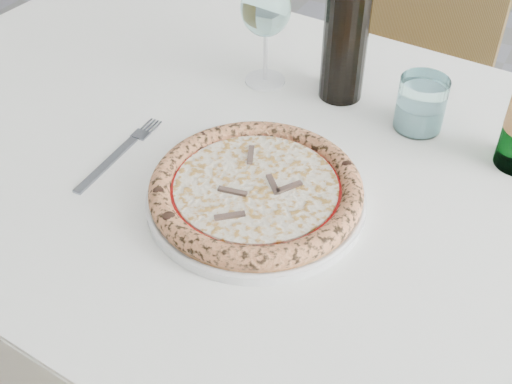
% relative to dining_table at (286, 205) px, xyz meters
% --- Properties ---
extents(floor, '(5.00, 6.00, 0.02)m').
position_rel_dining_table_xyz_m(floor, '(0.10, 0.23, -0.68)').
color(floor, slate).
rests_on(floor, ground).
extents(dining_table, '(1.56, 0.98, 0.76)m').
position_rel_dining_table_xyz_m(dining_table, '(0.00, 0.00, 0.00)').
color(dining_table, brown).
rests_on(dining_table, floor).
extents(chair_far, '(0.48, 0.48, 0.93)m').
position_rel_dining_table_xyz_m(chair_far, '(-0.07, 0.76, -0.14)').
color(chair_far, brown).
rests_on(chair_far, floor).
extents(plate, '(0.30, 0.30, 0.02)m').
position_rel_dining_table_xyz_m(plate, '(0.00, -0.10, 0.09)').
color(plate, white).
rests_on(plate, dining_table).
extents(pizza, '(0.29, 0.29, 0.03)m').
position_rel_dining_table_xyz_m(pizza, '(-0.00, -0.10, 0.11)').
color(pizza, '#D98E53').
rests_on(pizza, plate).
extents(fork, '(0.03, 0.20, 0.00)m').
position_rel_dining_table_xyz_m(fork, '(-0.23, -0.11, 0.09)').
color(fork, slate).
rests_on(fork, dining_table).
extents(wine_glass, '(0.08, 0.08, 0.19)m').
position_rel_dining_table_xyz_m(wine_glass, '(-0.14, 0.19, 0.22)').
color(wine_glass, white).
rests_on(wine_glass, dining_table).
extents(tumbler, '(0.08, 0.08, 0.09)m').
position_rel_dining_table_xyz_m(tumbler, '(0.14, 0.18, 0.12)').
color(tumbler, white).
rests_on(tumbler, dining_table).
extents(wine_bottle, '(0.07, 0.07, 0.30)m').
position_rel_dining_table_xyz_m(wine_bottle, '(-0.01, 0.21, 0.21)').
color(wine_bottle, black).
rests_on(wine_bottle, dining_table).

